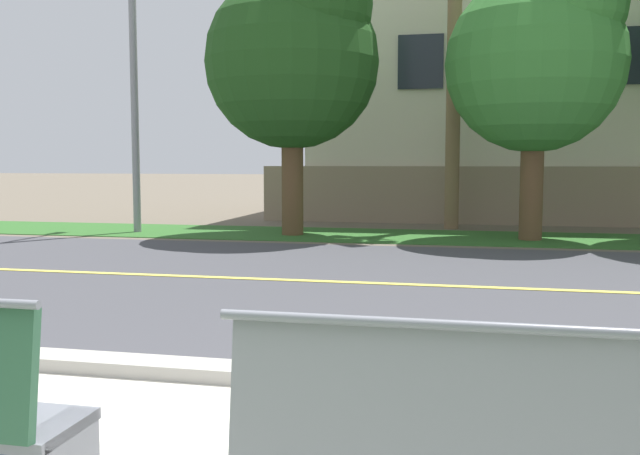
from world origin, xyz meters
TOP-DOWN VIEW (x-y plane):
  - ground_plane at (0.00, 8.00)m, footprint 140.00×140.00m
  - curb_edge at (0.00, 2.35)m, footprint 44.00×0.30m
  - street_asphalt at (0.00, 6.50)m, footprint 52.00×8.00m
  - road_centre_line at (0.00, 6.50)m, footprint 48.00×0.14m
  - far_verge_grass at (0.00, 12.22)m, footprint 48.00×2.80m
  - streetlamp at (-5.92, 12.02)m, footprint 0.24×2.10m
  - shade_tree_far_left at (-2.39, 11.90)m, footprint 3.54×3.54m
  - shade_tree_left at (2.33, 11.99)m, footprint 3.37×3.37m
  - garden_wall at (2.35, 15.50)m, footprint 13.00×0.36m
  - house_across_street at (2.16, 18.70)m, footprint 11.38×6.91m

SIDE VIEW (x-z plane):
  - ground_plane at x=0.00m, z-range 0.00..0.00m
  - street_asphalt at x=0.00m, z-range 0.00..0.01m
  - far_verge_grass at x=0.00m, z-range 0.00..0.02m
  - road_centre_line at x=0.00m, z-range 0.01..0.01m
  - curb_edge at x=0.00m, z-range 0.00..0.11m
  - garden_wall at x=2.35m, z-range 0.00..1.40m
  - shade_tree_left at x=2.33m, z-range 0.83..6.39m
  - shade_tree_far_left at x=-2.39m, z-range 0.87..6.70m
  - house_across_street at x=2.16m, z-range 0.05..7.78m
  - streetlamp at x=-5.92m, z-range 0.51..7.91m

